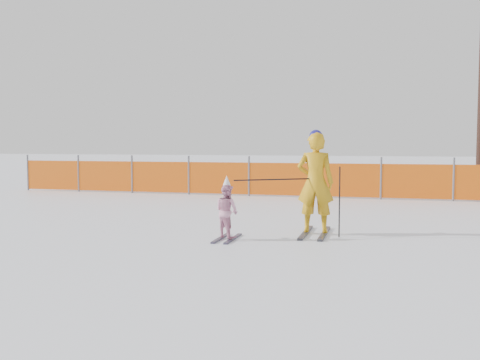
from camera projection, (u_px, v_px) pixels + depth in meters
name	position (u px, v px, depth m)	size (l,w,h in m)	color
ground	(233.00, 240.00, 9.17)	(120.00, 120.00, 0.00)	white
adult	(315.00, 182.00, 9.69)	(0.67, 1.47, 1.90)	black
child	(227.00, 210.00, 9.21)	(0.57, 0.96, 1.10)	black
ski_poles	(304.00, 190.00, 9.42)	(1.78, 0.79, 1.25)	black
safety_fence	(256.00, 178.00, 16.66)	(16.53, 0.06, 1.25)	#595960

